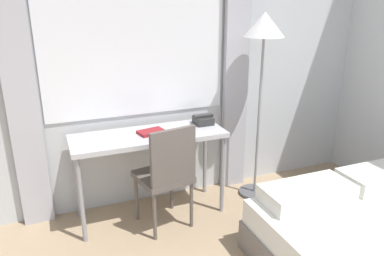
% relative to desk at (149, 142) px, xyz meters
% --- Properties ---
extents(wall_back_with_window, '(5.06, 0.13, 2.70)m').
position_rel_desk_xyz_m(wall_back_with_window, '(0.22, 0.31, 0.67)').
color(wall_back_with_window, silver).
rests_on(wall_back_with_window, ground_plane).
extents(desk, '(1.28, 0.46, 0.76)m').
position_rel_desk_xyz_m(desk, '(0.00, 0.00, 0.00)').
color(desk, '#B2B2B7').
rests_on(desk, ground_plane).
extents(desk_chair, '(0.47, 0.47, 0.90)m').
position_rel_desk_xyz_m(desk_chair, '(0.07, -0.25, -0.18)').
color(desk_chair, '#59514C').
rests_on(desk_chair, ground_plane).
extents(standing_lamp, '(0.35, 0.35, 1.72)m').
position_rel_desk_xyz_m(standing_lamp, '(1.04, -0.03, 0.76)').
color(standing_lamp, '#4C4C51').
rests_on(standing_lamp, ground_plane).
extents(telephone, '(0.17, 0.17, 0.09)m').
position_rel_desk_xyz_m(telephone, '(0.52, 0.07, 0.11)').
color(telephone, '#2D2D2D').
rests_on(telephone, desk).
extents(book, '(0.24, 0.18, 0.02)m').
position_rel_desk_xyz_m(book, '(0.03, 0.00, 0.08)').
color(book, maroon).
rests_on(book, desk).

